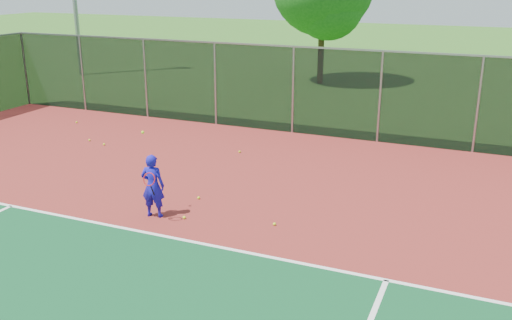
# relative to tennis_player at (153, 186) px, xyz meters

# --- Properties ---
(court_apron) EXTENTS (30.00, 20.00, 0.02)m
(court_apron) POSITION_rel_tennis_player_xyz_m (3.49, -1.85, -0.76)
(court_apron) COLOR maroon
(court_apron) RESTS_ON ground
(fence_back) EXTENTS (30.00, 0.06, 3.03)m
(fence_back) POSITION_rel_tennis_player_xyz_m (3.49, 8.15, 0.79)
(fence_back) COLOR black
(fence_back) RESTS_ON court_apron
(tennis_player) EXTENTS (0.60, 0.64, 1.99)m
(tennis_player) POSITION_rel_tennis_player_xyz_m (0.00, 0.00, 0.00)
(tennis_player) COLOR #1712AC
(tennis_player) RESTS_ON court_apron
(practice_ball_1) EXTENTS (0.07, 0.07, 0.07)m
(practice_ball_1) POSITION_rel_tennis_player_xyz_m (-0.22, 5.23, -0.71)
(practice_ball_1) COLOR #C9EF1B
(practice_ball_1) RESTS_ON court_apron
(practice_ball_2) EXTENTS (0.07, 0.07, 0.07)m
(practice_ball_2) POSITION_rel_tennis_player_xyz_m (2.74, 0.59, -0.71)
(practice_ball_2) COLOR #C9EF1B
(practice_ball_2) RESTS_ON court_apron
(practice_ball_3) EXTENTS (0.07, 0.07, 0.07)m
(practice_ball_3) POSITION_rel_tennis_player_xyz_m (0.44, 1.32, -0.71)
(practice_ball_3) COLOR #C9EF1B
(practice_ball_3) RESTS_ON court_apron
(practice_ball_4) EXTENTS (0.07, 0.07, 0.07)m
(practice_ball_4) POSITION_rel_tennis_player_xyz_m (-7.39, 6.23, -0.71)
(practice_ball_4) COLOR #C9EF1B
(practice_ball_4) RESTS_ON court_apron
(practice_ball_5) EXTENTS (0.07, 0.07, 0.07)m
(practice_ball_5) POSITION_rel_tennis_player_xyz_m (-5.39, 4.46, -0.71)
(practice_ball_5) COLOR #C9EF1B
(practice_ball_5) RESTS_ON court_apron
(practice_ball_6) EXTENTS (0.07, 0.07, 0.07)m
(practice_ball_6) POSITION_rel_tennis_player_xyz_m (0.71, 0.12, -0.71)
(practice_ball_6) COLOR #C9EF1B
(practice_ball_6) RESTS_ON court_apron
(practice_ball_7) EXTENTS (0.07, 0.07, 0.07)m
(practice_ball_7) POSITION_rel_tennis_player_xyz_m (-4.63, 4.23, -0.71)
(practice_ball_7) COLOR #C9EF1B
(practice_ball_7) RESTS_ON court_apron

